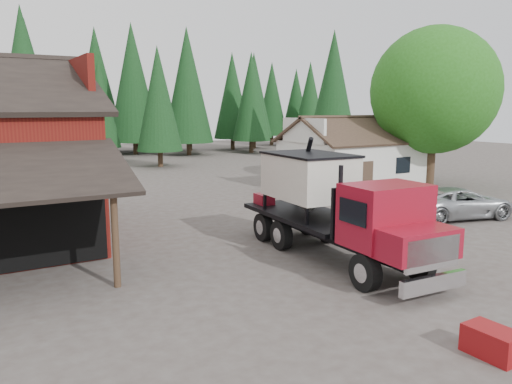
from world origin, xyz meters
TOP-DOWN VIEW (x-y plane):
  - ground at (0.00, 0.00)m, footprint 120.00×120.00m
  - farmhouse at (13.00, 13.00)m, footprint 8.60×6.42m
  - deciduous_tree at (17.01, 9.97)m, footprint 8.00×8.00m
  - conifer_backdrop at (0.00, 42.00)m, footprint 76.00×16.00m
  - near_pine_b at (6.00, 30.00)m, footprint 3.96×3.96m
  - near_pine_c at (22.00, 26.00)m, footprint 4.84×4.84m
  - near_pine_d at (-4.00, 34.00)m, footprint 5.28×5.28m
  - feed_truck at (1.55, 1.08)m, footprint 2.97×9.12m
  - silver_car at (10.74, 3.00)m, footprint 5.65×3.66m
  - equip_box at (-0.03, -6.00)m, footprint 0.72×1.11m

SIDE VIEW (x-z plane):
  - ground at x=0.00m, z-range 0.00..0.00m
  - conifer_backdrop at x=0.00m, z-range -8.00..8.00m
  - equip_box at x=-0.03m, z-range 0.00..0.60m
  - silver_car at x=10.74m, z-range 0.00..1.45m
  - farmhouse at x=13.00m, z-range -0.66..3.99m
  - feed_truck at x=1.55m, z-range -0.13..3.92m
  - near_pine_b at x=6.00m, z-range 0.69..11.09m
  - deciduous_tree at x=17.01m, z-range 0.81..11.01m
  - near_pine_c at x=22.00m, z-range 0.69..13.09m
  - near_pine_d at x=-4.00m, z-range 0.69..14.09m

